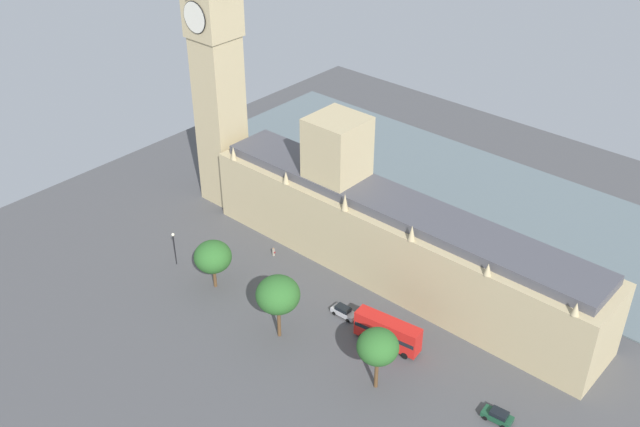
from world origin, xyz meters
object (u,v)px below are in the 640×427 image
(clock_tower, at_px, (216,55))
(double_decker_bus_corner, at_px, (388,331))
(plane_tree_under_trees, at_px, (278,295))
(street_lamp_by_river_gate, at_px, (174,243))
(pedestrian_near_tower, at_px, (274,252))
(street_lamp_trailing, at_px, (378,364))
(parliament_building, at_px, (388,233))
(car_dark_green_opposite_hall, at_px, (498,416))
(plane_tree_midblock, at_px, (213,257))
(car_silver_leading, at_px, (344,312))
(plane_tree_far_end, at_px, (378,347))

(clock_tower, xyz_separation_m, double_decker_bus_corner, (13.76, 51.19, -27.29))
(plane_tree_under_trees, distance_m, street_lamp_by_river_gate, 27.00)
(pedestrian_near_tower, xyz_separation_m, street_lamp_trailing, (13.19, 33.59, 3.58))
(parliament_building, relative_size, pedestrian_near_tower, 44.48)
(parliament_building, xyz_separation_m, clock_tower, (1.17, -39.73, 21.93))
(car_dark_green_opposite_hall, xyz_separation_m, plane_tree_midblock, (5.49, -50.86, 5.21))
(car_dark_green_opposite_hall, height_order, street_lamp_trailing, street_lamp_trailing)
(clock_tower, bearing_deg, plane_tree_midblock, 43.94)
(car_dark_green_opposite_hall, bearing_deg, pedestrian_near_tower, 76.23)
(plane_tree_under_trees, relative_size, plane_tree_midblock, 1.24)
(car_dark_green_opposite_hall, bearing_deg, clock_tower, 72.19)
(car_silver_leading, bearing_deg, plane_tree_far_end, 54.50)
(street_lamp_trailing, bearing_deg, plane_tree_midblock, -90.43)
(car_silver_leading, distance_m, pedestrian_near_tower, 20.68)
(clock_tower, relative_size, plane_tree_far_end, 5.74)
(clock_tower, distance_m, plane_tree_under_trees, 49.15)
(plane_tree_under_trees, bearing_deg, car_dark_green_opposite_hall, 101.96)
(plane_tree_under_trees, bearing_deg, double_decker_bus_corner, 124.21)
(double_decker_bus_corner, bearing_deg, street_lamp_trailing, 20.37)
(double_decker_bus_corner, relative_size, street_lamp_trailing, 1.74)
(double_decker_bus_corner, height_order, pedestrian_near_tower, double_decker_bus_corner)
(car_dark_green_opposite_hall, bearing_deg, car_silver_leading, 79.01)
(parliament_building, height_order, plane_tree_far_end, parliament_building)
(double_decker_bus_corner, bearing_deg, parliament_building, -149.74)
(car_silver_leading, height_order, car_dark_green_opposite_hall, same)
(plane_tree_under_trees, bearing_deg, clock_tower, -121.73)
(car_dark_green_opposite_hall, relative_size, street_lamp_trailing, 0.70)
(plane_tree_under_trees, height_order, street_lamp_by_river_gate, plane_tree_under_trees)
(double_decker_bus_corner, height_order, street_lamp_by_river_gate, street_lamp_by_river_gate)
(car_silver_leading, xyz_separation_m, pedestrian_near_tower, (-4.48, -20.19, -0.14))
(double_decker_bus_corner, distance_m, pedestrian_near_tower, 29.99)
(parliament_building, xyz_separation_m, plane_tree_midblock, (22.57, -19.11, -1.90))
(car_silver_leading, xyz_separation_m, double_decker_bus_corner, (0.81, 9.27, 1.75))
(plane_tree_far_end, xyz_separation_m, street_lamp_by_river_gate, (-0.11, -44.59, -2.98))
(street_lamp_trailing, bearing_deg, plane_tree_under_trees, -85.31)
(clock_tower, xyz_separation_m, plane_tree_midblock, (21.40, 20.62, -23.83))
(double_decker_bus_corner, xyz_separation_m, plane_tree_under_trees, (9.37, -13.78, 5.35))
(car_dark_green_opposite_hall, bearing_deg, street_lamp_by_river_gate, 90.18)
(car_dark_green_opposite_hall, bearing_deg, double_decker_bus_corner, 78.69)
(parliament_building, bearing_deg, clock_tower, -88.31)
(clock_tower, height_order, car_silver_leading, clock_tower)
(double_decker_bus_corner, distance_m, street_lamp_by_river_gate, 41.34)
(clock_tower, bearing_deg, pedestrian_near_tower, 68.69)
(street_lamp_trailing, bearing_deg, plane_tree_far_end, -21.59)
(double_decker_bus_corner, distance_m, plane_tree_under_trees, 17.50)
(car_silver_leading, relative_size, plane_tree_midblock, 0.50)
(pedestrian_near_tower, bearing_deg, car_dark_green_opposite_hall, 80.98)
(pedestrian_near_tower, height_order, plane_tree_midblock, plane_tree_midblock)
(double_decker_bus_corner, height_order, car_dark_green_opposite_hall, double_decker_bus_corner)
(parliament_building, height_order, street_lamp_trailing, parliament_building)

